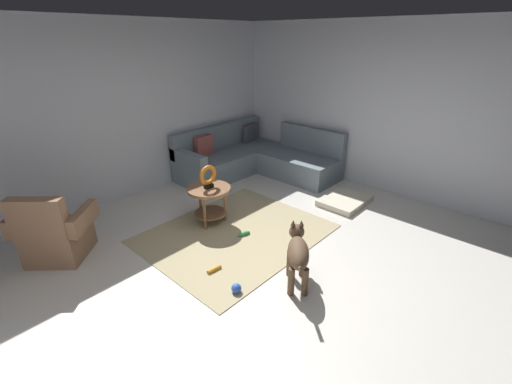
# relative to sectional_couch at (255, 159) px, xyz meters

# --- Properties ---
(ground_plane) EXTENTS (6.00, 6.00, 0.10)m
(ground_plane) POSITION_rel_sectional_couch_xyz_m (-1.99, -2.02, -0.34)
(ground_plane) COLOR silver
(wall_back) EXTENTS (6.00, 0.12, 2.70)m
(wall_back) POSITION_rel_sectional_couch_xyz_m (-1.99, 0.92, 1.06)
(wall_back) COLOR silver
(wall_back) RESTS_ON ground_plane
(wall_right) EXTENTS (0.12, 6.00, 2.70)m
(wall_right) POSITION_rel_sectional_couch_xyz_m (0.95, -2.02, 1.06)
(wall_right) COLOR silver
(wall_right) RESTS_ON ground_plane
(area_rug) EXTENTS (2.30, 1.90, 0.01)m
(area_rug) POSITION_rel_sectional_couch_xyz_m (-1.84, -1.32, -0.28)
(area_rug) COLOR tan
(area_rug) RESTS_ON ground_plane
(sectional_couch) EXTENTS (2.20, 2.25, 0.88)m
(sectional_couch) POSITION_rel_sectional_couch_xyz_m (0.00, 0.00, 0.00)
(sectional_couch) COLOR slate
(sectional_couch) RESTS_ON ground_plane
(armchair) EXTENTS (0.99, 0.99, 0.88)m
(armchair) POSITION_rel_sectional_couch_xyz_m (-3.64, -0.15, 0.03)
(armchair) COLOR #936B4C
(armchair) RESTS_ON ground_plane
(side_table) EXTENTS (0.60, 0.60, 0.54)m
(side_table) POSITION_rel_sectional_couch_xyz_m (-1.85, -0.83, 0.13)
(side_table) COLOR brown
(side_table) RESTS_ON ground_plane
(torus_sculpture) EXTENTS (0.28, 0.08, 0.33)m
(torus_sculpture) POSITION_rel_sectional_couch_xyz_m (-1.85, -0.83, 0.42)
(torus_sculpture) COLOR black
(torus_sculpture) RESTS_ON side_table
(dog_bed_mat) EXTENTS (0.80, 0.60, 0.09)m
(dog_bed_mat) POSITION_rel_sectional_couch_xyz_m (-0.01, -1.94, -0.24)
(dog_bed_mat) COLOR beige
(dog_bed_mat) RESTS_ON ground_plane
(dog) EXTENTS (0.68, 0.58, 0.63)m
(dog) POSITION_rel_sectional_couch_xyz_m (-2.08, -2.51, 0.09)
(dog) COLOR brown
(dog) RESTS_ON ground_plane
(dog_toy_ball) EXTENTS (0.11, 0.11, 0.11)m
(dog_toy_ball) POSITION_rel_sectional_couch_xyz_m (-2.64, -2.16, -0.24)
(dog_toy_ball) COLOR blue
(dog_toy_ball) RESTS_ON ground_plane
(dog_toy_rope) EXTENTS (0.18, 0.07, 0.05)m
(dog_toy_rope) POSITION_rel_sectional_couch_xyz_m (-2.57, -1.72, -0.26)
(dog_toy_rope) COLOR orange
(dog_toy_rope) RESTS_ON ground_plane
(dog_toy_bone) EXTENTS (0.19, 0.11, 0.06)m
(dog_toy_bone) POSITION_rel_sectional_couch_xyz_m (-1.79, -1.44, -0.26)
(dog_toy_bone) COLOR green
(dog_toy_bone) RESTS_ON ground_plane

